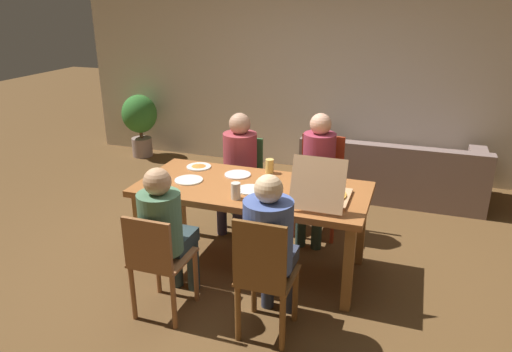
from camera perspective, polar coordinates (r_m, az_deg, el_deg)
ground_plane at (r=4.36m, az=-0.44°, el=-10.59°), size 20.00×20.00×0.00m
back_wall at (r=6.48m, az=7.97°, el=12.21°), size 6.95×0.12×2.65m
dining_table at (r=4.05m, az=-0.46°, el=-2.35°), size 1.95×0.89×0.76m
chair_0 at (r=4.83m, az=7.63°, el=-0.41°), size 0.45×0.41×0.97m
person_0 at (r=4.62m, az=7.33°, el=0.99°), size 0.31×0.54×1.24m
chair_1 at (r=3.57m, az=-11.71°, el=-9.79°), size 0.39×0.41×0.85m
person_1 at (r=3.59m, az=-10.76°, el=-5.98°), size 0.31×0.52×1.16m
chair_2 at (r=3.28m, az=0.96°, el=-11.87°), size 0.38×0.40×0.94m
person_2 at (r=3.28m, az=1.69°, el=-7.68°), size 0.34×0.49×1.20m
chair_3 at (r=5.01m, az=-1.58°, el=-0.33°), size 0.38×0.39×0.89m
person_3 at (r=4.82m, az=-2.15°, el=1.75°), size 0.34×0.53×1.19m
pizza_box_0 at (r=3.77m, az=7.99°, el=-2.10°), size 0.40×0.55×0.41m
plate_0 at (r=4.18m, az=-8.05°, el=-0.49°), size 0.25×0.25×0.01m
plate_1 at (r=3.93m, az=-0.67°, el=-1.64°), size 0.23×0.23×0.01m
plate_2 at (r=4.49m, az=-6.86°, el=1.16°), size 0.23×0.23×0.03m
plate_3 at (r=4.26m, az=-2.21°, el=0.16°), size 0.24×0.24×0.01m
drinking_glass_0 at (r=3.75m, az=-2.43°, el=-1.79°), size 0.08×0.08×0.13m
drinking_glass_1 at (r=4.30m, az=1.64°, el=1.19°), size 0.08×0.08×0.13m
couch at (r=5.95m, az=15.87°, el=0.23°), size 2.09×0.91×0.71m
potted_plant at (r=7.26m, az=-13.72°, el=6.67°), size 0.51×0.51×0.92m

